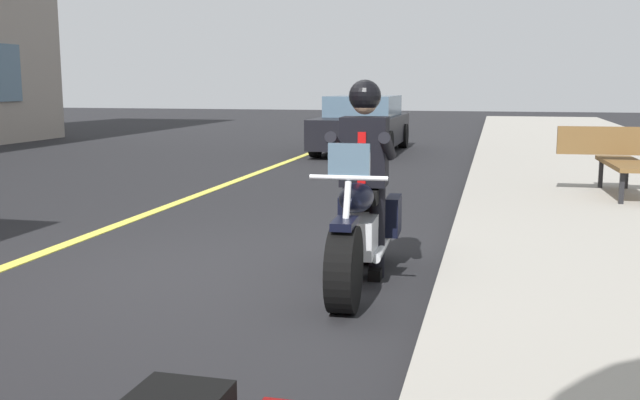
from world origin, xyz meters
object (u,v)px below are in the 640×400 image
(motorcycle_main, at_px, (361,231))
(car_silver, at_px, (363,124))
(rider_main, at_px, (364,161))
(bench_sidewalk, at_px, (624,155))

(motorcycle_main, relative_size, car_silver, 0.48)
(motorcycle_main, distance_m, rider_main, 0.61)
(rider_main, height_order, bench_sidewalk, rider_main)
(rider_main, distance_m, bench_sidewalk, 5.48)
(car_silver, height_order, bench_sidewalk, car_silver)
(rider_main, relative_size, bench_sidewalk, 0.96)
(rider_main, relative_size, car_silver, 0.38)
(car_silver, distance_m, bench_sidewalk, 8.68)
(motorcycle_main, distance_m, car_silver, 12.11)
(motorcycle_main, bearing_deg, bench_sidewalk, 149.29)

